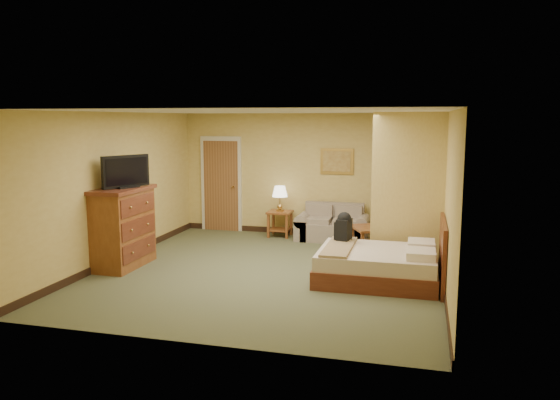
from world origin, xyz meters
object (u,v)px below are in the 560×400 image
(dresser, at_px, (123,227))
(bed, at_px, (382,264))
(loveseat, at_px, (333,228))
(coffee_table, at_px, (373,234))

(dresser, xyz_separation_m, bed, (4.30, 0.22, -0.41))
(loveseat, bearing_deg, dresser, -137.10)
(loveseat, height_order, bed, bed)
(coffee_table, bearing_deg, loveseat, 139.99)
(loveseat, distance_m, bed, 2.92)
(loveseat, relative_size, dresser, 1.11)
(loveseat, distance_m, dresser, 4.27)
(coffee_table, bearing_deg, dresser, -151.83)
(loveseat, distance_m, coffee_table, 1.17)
(coffee_table, relative_size, bed, 0.51)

